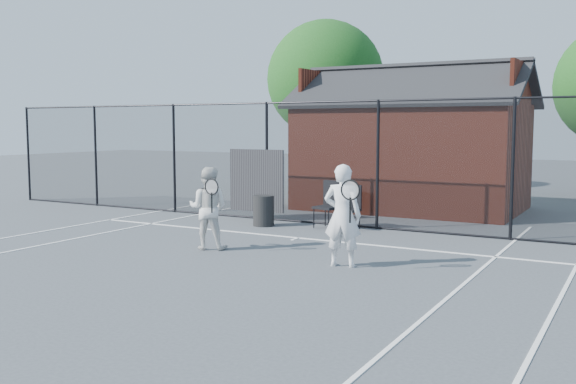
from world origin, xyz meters
The scene contains 10 objects.
ground centered at (0.00, 0.00, 0.00)m, with size 80.00×80.00×0.00m, color #444A4D.
court_lines centered at (0.00, -1.32, 0.01)m, with size 11.02×18.00×0.01m.
fence centered at (-0.30, 5.00, 1.45)m, with size 22.04×3.00×3.00m.
clubhouse centered at (0.50, 9.00, 1.61)m, with size 6.50×4.36×4.19m.
tree_left centered at (-4.50, 13.50, 4.19)m, with size 4.48×4.48×6.44m.
player_front centered at (1.97, 0.92, 0.88)m, with size 0.82×0.63×1.76m.
player_back centered at (-0.97, 1.08, 0.80)m, with size 0.94×0.83×1.60m.
chair_left centered at (0.44, 4.60, 0.50)m, with size 0.48×0.50×1.00m, color black.
chair_right centered at (-0.07, 4.53, 0.54)m, with size 0.52×0.54×1.09m, color black.
waste_bin centered at (-1.55, 4.10, 0.37)m, with size 0.50×0.50×0.73m, color black.
Camera 1 is at (6.44, -8.94, 2.39)m, focal length 40.00 mm.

